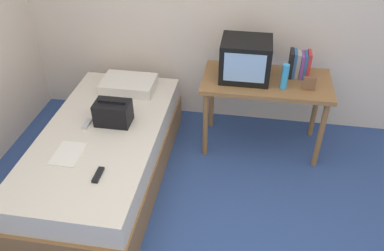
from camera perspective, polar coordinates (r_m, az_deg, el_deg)
bed at (r=3.58m, az=-12.45°, el=-4.12°), size 1.00×2.00×0.51m
desk at (r=3.72m, az=10.53°, el=5.24°), size 1.16×0.60×0.74m
tv at (r=3.60m, az=7.70°, el=9.42°), size 0.44×0.39×0.36m
water_bottle at (r=3.51m, az=13.16°, el=6.83°), size 0.06×0.06×0.23m
book_row at (r=3.74m, az=15.14°, el=8.47°), size 0.18×0.16×0.24m
picture_frame at (r=3.57m, az=16.47°, el=5.78°), size 0.11×0.02×0.12m
pillow at (r=3.93m, az=-9.09°, el=5.85°), size 0.51×0.36×0.10m
handbag at (r=3.44m, az=-11.28°, el=1.81°), size 0.30×0.20×0.22m
magazine at (r=3.24m, az=-17.37°, el=-3.88°), size 0.21×0.29×0.01m
remote_dark at (r=2.98m, az=-13.34°, el=-6.91°), size 0.04×0.16×0.02m
remote_silver at (r=3.51m, az=-14.85°, el=0.25°), size 0.04×0.14×0.02m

